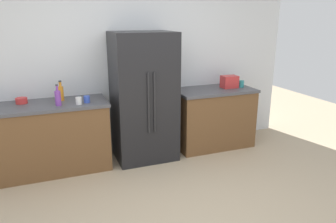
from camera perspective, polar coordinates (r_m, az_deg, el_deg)
The scene contains 12 objects.
ground_plane at distance 3.33m, azimuth 2.40°, elevation -18.82°, with size 10.20×10.20×0.00m, color tan.
kitchen_back_panel at distance 4.64m, azimuth -7.29°, elevation 9.62°, with size 5.10×0.10×2.76m, color silver.
counter_left at distance 4.36m, azimuth -21.16°, elevation -4.45°, with size 1.60×0.65×0.90m.
counter_right at distance 4.94m, azimuth 8.05°, elevation -1.06°, with size 1.19×0.65×0.90m.
refrigerator at distance 4.38m, azimuth -4.36°, elevation 2.56°, with size 0.82×0.68×1.75m.
toaster at distance 4.94m, azimuth 10.92°, elevation 5.25°, with size 0.24×0.17×0.18m, color red.
bottle_a at distance 4.07m, azimuth -19.10°, elevation 2.35°, with size 0.07×0.07×0.26m.
bottle_b at distance 4.31m, azimuth -18.60°, elevation 3.22°, with size 0.07×0.07×0.26m.
cup_a at distance 4.12m, azimuth -14.33°, elevation 2.14°, with size 0.08×0.08×0.09m, color blue.
cup_b at distance 5.02m, azimuth 12.94°, elevation 4.84°, with size 0.09×0.09×0.10m, color teal.
cup_c at distance 4.06m, azimuth -15.68°, elevation 1.85°, with size 0.07×0.07×0.09m, color white.
bowl_a at distance 4.36m, azimuth -24.73°, elevation 1.78°, with size 0.14×0.14×0.07m, color red.
Camera 1 is at (-1.10, -2.49, 1.93)m, focal length 34.08 mm.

